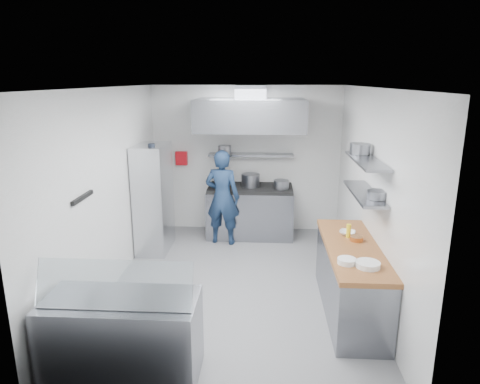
# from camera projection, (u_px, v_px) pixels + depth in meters

# --- Properties ---
(floor) EXTENTS (5.00, 5.00, 0.00)m
(floor) POSITION_uv_depth(u_px,v_px,m) (237.00, 286.00, 6.21)
(floor) COLOR slate
(floor) RESTS_ON ground
(ceiling) EXTENTS (5.00, 5.00, 0.00)m
(ceiling) POSITION_uv_depth(u_px,v_px,m) (237.00, 88.00, 5.49)
(ceiling) COLOR silver
(ceiling) RESTS_ON wall_back
(wall_back) EXTENTS (3.60, 2.80, 0.02)m
(wall_back) POSITION_uv_depth(u_px,v_px,m) (246.00, 159.00, 8.26)
(wall_back) COLOR white
(wall_back) RESTS_ON floor
(wall_front) EXTENTS (3.60, 2.80, 0.02)m
(wall_front) POSITION_uv_depth(u_px,v_px,m) (216.00, 272.00, 3.44)
(wall_front) COLOR white
(wall_front) RESTS_ON floor
(wall_left) EXTENTS (2.80, 5.00, 0.02)m
(wall_left) POSITION_uv_depth(u_px,v_px,m) (109.00, 191.00, 5.96)
(wall_left) COLOR white
(wall_left) RESTS_ON floor
(wall_right) EXTENTS (2.80, 5.00, 0.02)m
(wall_right) POSITION_uv_depth(u_px,v_px,m) (371.00, 195.00, 5.74)
(wall_right) COLOR white
(wall_right) RESTS_ON floor
(gas_range) EXTENTS (1.60, 0.80, 0.90)m
(gas_range) POSITION_uv_depth(u_px,v_px,m) (250.00, 213.00, 8.11)
(gas_range) COLOR gray
(gas_range) RESTS_ON floor
(cooktop) EXTENTS (1.57, 0.78, 0.06)m
(cooktop) POSITION_uv_depth(u_px,v_px,m) (250.00, 188.00, 7.99)
(cooktop) COLOR black
(cooktop) RESTS_ON gas_range
(stock_pot_left) EXTENTS (0.28, 0.28, 0.20)m
(stock_pot_left) POSITION_uv_depth(u_px,v_px,m) (224.00, 179.00, 8.12)
(stock_pot_left) COLOR slate
(stock_pot_left) RESTS_ON cooktop
(stock_pot_mid) EXTENTS (0.34, 0.34, 0.24)m
(stock_pot_mid) POSITION_uv_depth(u_px,v_px,m) (251.00, 180.00, 7.97)
(stock_pot_mid) COLOR slate
(stock_pot_mid) RESTS_ON cooktop
(stock_pot_right) EXTENTS (0.28, 0.28, 0.16)m
(stock_pot_right) POSITION_uv_depth(u_px,v_px,m) (281.00, 184.00, 7.81)
(stock_pot_right) COLOR slate
(stock_pot_right) RESTS_ON cooktop
(over_range_shelf) EXTENTS (1.60, 0.30, 0.04)m
(over_range_shelf) POSITION_uv_depth(u_px,v_px,m) (251.00, 155.00, 8.07)
(over_range_shelf) COLOR gray
(over_range_shelf) RESTS_ON wall_back
(shelf_pot_a) EXTENTS (0.25, 0.25, 0.18)m
(shelf_pot_a) POSITION_uv_depth(u_px,v_px,m) (225.00, 150.00, 7.89)
(shelf_pot_a) COLOR slate
(shelf_pot_a) RESTS_ON over_range_shelf
(extractor_hood) EXTENTS (1.90, 1.15, 0.55)m
(extractor_hood) POSITION_uv_depth(u_px,v_px,m) (250.00, 115.00, 7.47)
(extractor_hood) COLOR gray
(extractor_hood) RESTS_ON wall_back
(hood_duct) EXTENTS (0.55, 0.55, 0.24)m
(hood_duct) POSITION_uv_depth(u_px,v_px,m) (251.00, 92.00, 7.59)
(hood_duct) COLOR slate
(hood_duct) RESTS_ON extractor_hood
(red_firebox) EXTENTS (0.22, 0.10, 0.26)m
(red_firebox) POSITION_uv_depth(u_px,v_px,m) (182.00, 158.00, 8.28)
(red_firebox) COLOR red
(red_firebox) RESTS_ON wall_back
(chef) EXTENTS (0.69, 0.52, 1.72)m
(chef) POSITION_uv_depth(u_px,v_px,m) (222.00, 197.00, 7.63)
(chef) COLOR #182A48
(chef) RESTS_ON floor
(wire_rack) EXTENTS (0.50, 0.90, 1.85)m
(wire_rack) POSITION_uv_depth(u_px,v_px,m) (154.00, 198.00, 7.33)
(wire_rack) COLOR silver
(wire_rack) RESTS_ON floor
(rack_bin_a) EXTENTS (0.17, 0.22, 0.20)m
(rack_bin_a) POSITION_uv_depth(u_px,v_px,m) (150.00, 210.00, 7.08)
(rack_bin_a) COLOR white
(rack_bin_a) RESTS_ON wire_rack
(rack_bin_b) EXTENTS (0.13, 0.17, 0.15)m
(rack_bin_b) POSITION_uv_depth(u_px,v_px,m) (153.00, 177.00, 7.24)
(rack_bin_b) COLOR yellow
(rack_bin_b) RESTS_ON wire_rack
(rack_jar) EXTENTS (0.11, 0.11, 0.18)m
(rack_jar) POSITION_uv_depth(u_px,v_px,m) (152.00, 149.00, 6.96)
(rack_jar) COLOR black
(rack_jar) RESTS_ON wire_rack
(knife_strip) EXTENTS (0.04, 0.55, 0.05)m
(knife_strip) POSITION_uv_depth(u_px,v_px,m) (82.00, 197.00, 5.05)
(knife_strip) COLOR black
(knife_strip) RESTS_ON wall_left
(prep_counter_base) EXTENTS (0.62, 2.00, 0.84)m
(prep_counter_base) POSITION_uv_depth(u_px,v_px,m) (350.00, 281.00, 5.43)
(prep_counter_base) COLOR gray
(prep_counter_base) RESTS_ON floor
(prep_counter_top) EXTENTS (0.65, 2.04, 0.06)m
(prep_counter_top) POSITION_uv_depth(u_px,v_px,m) (352.00, 248.00, 5.32)
(prep_counter_top) COLOR #9D5F2B
(prep_counter_top) RESTS_ON prep_counter_base
(plate_stack_a) EXTENTS (0.27, 0.27, 0.06)m
(plate_stack_a) POSITION_uv_depth(u_px,v_px,m) (368.00, 265.00, 4.70)
(plate_stack_a) COLOR white
(plate_stack_a) RESTS_ON prep_counter_top
(plate_stack_b) EXTENTS (0.21, 0.21, 0.06)m
(plate_stack_b) POSITION_uv_depth(u_px,v_px,m) (347.00, 261.00, 4.79)
(plate_stack_b) COLOR white
(plate_stack_b) RESTS_ON prep_counter_top
(copper_pan) EXTENTS (0.17, 0.17, 0.06)m
(copper_pan) POSITION_uv_depth(u_px,v_px,m) (356.00, 238.00, 5.47)
(copper_pan) COLOR #BF7236
(copper_pan) RESTS_ON prep_counter_top
(squeeze_bottle) EXTENTS (0.06, 0.06, 0.18)m
(squeeze_bottle) POSITION_uv_depth(u_px,v_px,m) (349.00, 231.00, 5.57)
(squeeze_bottle) COLOR yellow
(squeeze_bottle) RESTS_ON prep_counter_top
(mixing_bowl) EXTENTS (0.26, 0.26, 0.05)m
(mixing_bowl) POSITION_uv_depth(u_px,v_px,m) (347.00, 233.00, 5.68)
(mixing_bowl) COLOR white
(mixing_bowl) RESTS_ON prep_counter_top
(wall_shelf_lower) EXTENTS (0.30, 1.30, 0.04)m
(wall_shelf_lower) POSITION_uv_depth(u_px,v_px,m) (364.00, 193.00, 5.44)
(wall_shelf_lower) COLOR gray
(wall_shelf_lower) RESTS_ON wall_right
(wall_shelf_upper) EXTENTS (0.30, 1.30, 0.04)m
(wall_shelf_upper) POSITION_uv_depth(u_px,v_px,m) (367.00, 161.00, 5.33)
(wall_shelf_upper) COLOR gray
(wall_shelf_upper) RESTS_ON wall_right
(shelf_pot_c) EXTENTS (0.24, 0.24, 0.10)m
(shelf_pot_c) POSITION_uv_depth(u_px,v_px,m) (378.00, 195.00, 5.10)
(shelf_pot_c) COLOR slate
(shelf_pot_c) RESTS_ON wall_shelf_lower
(shelf_pot_d) EXTENTS (0.27, 0.27, 0.14)m
(shelf_pot_d) POSITION_uv_depth(u_px,v_px,m) (360.00, 149.00, 5.67)
(shelf_pot_d) COLOR slate
(shelf_pot_d) RESTS_ON wall_shelf_upper
(display_case) EXTENTS (1.50, 0.70, 0.85)m
(display_case) POSITION_uv_depth(u_px,v_px,m) (123.00, 338.00, 4.23)
(display_case) COLOR gray
(display_case) RESTS_ON floor
(display_glass) EXTENTS (1.47, 0.19, 0.42)m
(display_glass) POSITION_uv_depth(u_px,v_px,m) (114.00, 284.00, 3.95)
(display_glass) COLOR silver
(display_glass) RESTS_ON display_case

